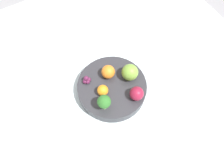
% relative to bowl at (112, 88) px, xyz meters
% --- Properties ---
extents(ground_plane, '(6.00, 6.00, 0.00)m').
position_rel_bowl_xyz_m(ground_plane, '(0.00, 0.00, -0.04)').
color(ground_plane, gray).
extents(table_surface, '(1.20, 1.20, 0.02)m').
position_rel_bowl_xyz_m(table_surface, '(0.00, 0.00, -0.03)').
color(table_surface, silver).
rests_on(table_surface, ground_plane).
extents(bowl, '(0.24, 0.24, 0.04)m').
position_rel_bowl_xyz_m(bowl, '(0.00, 0.00, 0.00)').
color(bowl, '#2D2D33').
rests_on(bowl, table_surface).
extents(broccoli, '(0.04, 0.04, 0.07)m').
position_rel_bowl_xyz_m(broccoli, '(-0.06, 0.06, 0.06)').
color(broccoli, '#8CB76B').
rests_on(broccoli, bowl).
extents(apple_red, '(0.06, 0.06, 0.06)m').
position_rel_bowl_xyz_m(apple_red, '(0.00, -0.07, 0.05)').
color(apple_red, olive).
rests_on(apple_red, bowl).
extents(apple_green, '(0.05, 0.05, 0.05)m').
position_rel_bowl_xyz_m(apple_green, '(-0.08, -0.05, 0.04)').
color(apple_green, maroon).
rests_on(apple_green, bowl).
extents(orange_front, '(0.04, 0.04, 0.04)m').
position_rel_bowl_xyz_m(orange_front, '(-0.01, 0.04, 0.04)').
color(orange_front, orange).
rests_on(orange_front, bowl).
extents(orange_back, '(0.05, 0.05, 0.05)m').
position_rel_bowl_xyz_m(orange_back, '(0.04, -0.01, 0.04)').
color(orange_back, orange).
rests_on(orange_back, bowl).
extents(grape_cluster, '(0.03, 0.03, 0.03)m').
position_rel_bowl_xyz_m(grape_cluster, '(0.06, 0.07, 0.03)').
color(grape_cluster, '#5B1E42').
rests_on(grape_cluster, bowl).
extents(napkin, '(0.15, 0.13, 0.01)m').
position_rel_bowl_xyz_m(napkin, '(0.13, 0.22, -0.02)').
color(napkin, white).
rests_on(napkin, table_surface).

